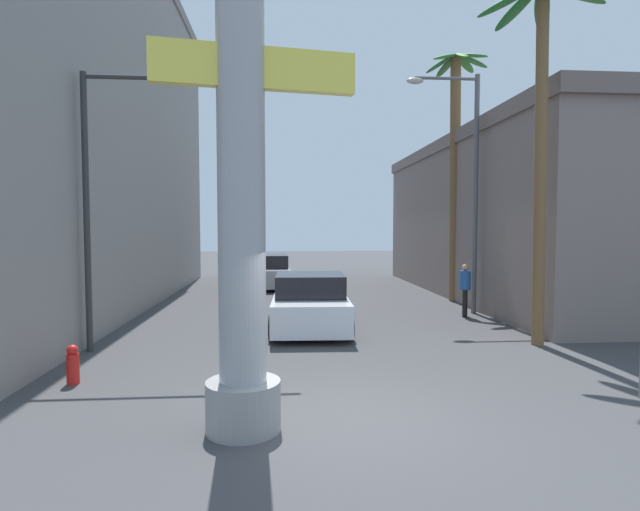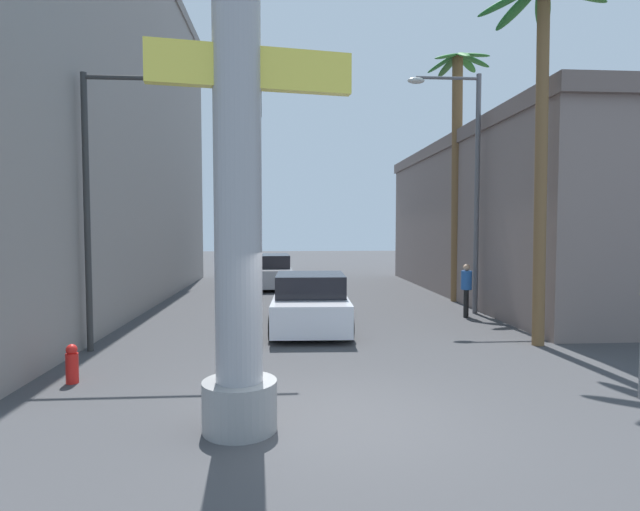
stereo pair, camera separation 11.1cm
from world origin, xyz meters
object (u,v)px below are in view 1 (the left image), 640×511
(traffic_light_mast, at_px, (145,160))
(car_lead, at_px, (310,303))
(street_lamp, at_px, (466,172))
(palm_tree_mid_right, at_px, (456,156))
(car_far, at_px, (270,272))
(pedestrian_mid_right, at_px, (465,286))
(fire_hydrant, at_px, (73,365))
(palm_tree_near_right, at_px, (541,101))
(neon_sign_pole, at_px, (241,81))

(traffic_light_mast, distance_m, car_lead, 5.82)
(street_lamp, height_order, palm_tree_mid_right, palm_tree_mid_right)
(traffic_light_mast, distance_m, car_far, 12.89)
(pedestrian_mid_right, relative_size, fire_hydrant, 2.35)
(street_lamp, relative_size, palm_tree_near_right, 0.90)
(car_lead, xyz_separation_m, car_far, (-1.34, 9.77, 0.03))
(neon_sign_pole, bearing_deg, car_far, 89.99)
(pedestrian_mid_right, bearing_deg, traffic_light_mast, -157.64)
(street_lamp, bearing_deg, pedestrian_mid_right, -107.31)
(traffic_light_mast, bearing_deg, car_far, 78.21)
(palm_tree_mid_right, xyz_separation_m, fire_hydrant, (-10.44, -9.46, -5.22))
(car_lead, height_order, pedestrian_mid_right, pedestrian_mid_right)
(palm_tree_mid_right, bearing_deg, pedestrian_mid_right, -103.73)
(palm_tree_mid_right, bearing_deg, street_lamp, -102.88)
(street_lamp, xyz_separation_m, fire_hydrant, (-9.82, -6.73, -4.31))
(fire_hydrant, bearing_deg, pedestrian_mid_right, 32.34)
(neon_sign_pole, height_order, palm_tree_near_right, neon_sign_pole)
(car_far, bearing_deg, street_lamp, -49.96)
(neon_sign_pole, bearing_deg, palm_tree_mid_right, 58.62)
(street_lamp, height_order, fire_hydrant, street_lamp)
(traffic_light_mast, bearing_deg, fire_hydrant, -106.61)
(neon_sign_pole, bearing_deg, pedestrian_mid_right, 52.91)
(palm_tree_near_right, relative_size, pedestrian_mid_right, 5.11)
(neon_sign_pole, height_order, palm_tree_mid_right, neon_sign_pole)
(palm_tree_near_right, height_order, fire_hydrant, palm_tree_near_right)
(neon_sign_pole, distance_m, pedestrian_mid_right, 11.24)
(car_lead, xyz_separation_m, palm_tree_near_right, (5.36, -2.46, 5.13))
(palm_tree_near_right, bearing_deg, pedestrian_mid_right, 95.03)
(neon_sign_pole, height_order, traffic_light_mast, neon_sign_pole)
(neon_sign_pole, distance_m, fire_hydrant, 5.99)
(street_lamp, relative_size, car_lead, 1.59)
(car_far, bearing_deg, neon_sign_pole, -90.01)
(palm_tree_near_right, distance_m, fire_hydrant, 11.59)
(neon_sign_pole, height_order, car_lead, neon_sign_pole)
(street_lamp, xyz_separation_m, traffic_light_mast, (-9.09, -4.30, -0.29))
(street_lamp, distance_m, car_far, 10.94)
(traffic_light_mast, bearing_deg, pedestrian_mid_right, 22.36)
(traffic_light_mast, bearing_deg, car_lead, 31.14)
(car_far, height_order, palm_tree_near_right, palm_tree_near_right)
(palm_tree_near_right, distance_m, pedestrian_mid_right, 6.15)
(neon_sign_pole, distance_m, car_lead, 8.32)
(car_far, relative_size, palm_tree_near_right, 0.54)
(traffic_light_mast, relative_size, car_lead, 1.29)
(pedestrian_mid_right, xyz_separation_m, fire_hydrant, (-9.62, -6.09, -0.64))
(fire_hydrant, bearing_deg, neon_sign_pole, -35.73)
(car_far, distance_m, palm_tree_mid_right, 10.05)
(street_lamp, xyz_separation_m, palm_tree_mid_right, (0.62, 2.73, 0.91))
(palm_tree_mid_right, height_order, palm_tree_near_right, palm_tree_mid_right)
(palm_tree_mid_right, xyz_separation_m, palm_tree_near_right, (-0.49, -7.15, 0.26))
(car_lead, height_order, palm_tree_mid_right, palm_tree_mid_right)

